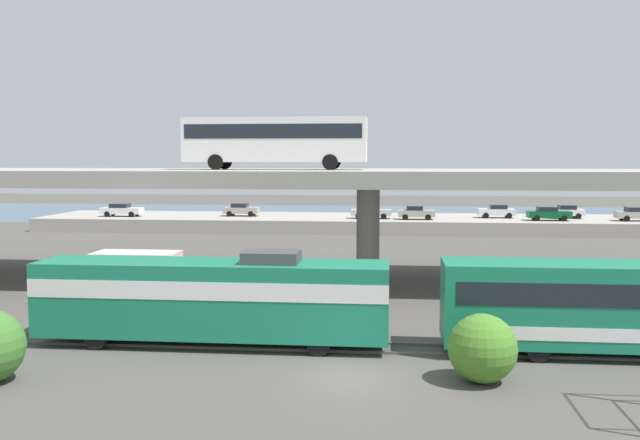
{
  "coord_description": "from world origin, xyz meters",
  "views": [
    {
      "loc": [
        1.5,
        -25.56,
        8.15
      ],
      "look_at": [
        -2.83,
        16.9,
        4.41
      ],
      "focal_mm": 39.37,
      "sensor_mm": 36.0,
      "label": 1
    }
  ],
  "objects_px": {
    "parked_car_0": "(122,210)",
    "parked_car_1": "(497,211)",
    "service_truck_west": "(152,278)",
    "parked_car_3": "(548,213)",
    "parked_car_4": "(241,209)",
    "parked_car_5": "(565,211)",
    "parked_car_2": "(416,212)",
    "parked_car_6": "(371,212)",
    "train_locomotive": "(195,295)",
    "parked_car_7": "(637,214)",
    "transit_bus_on_overpass": "(276,138)"
  },
  "relations": [
    {
      "from": "parked_car_1",
      "to": "parked_car_2",
      "type": "xyz_separation_m",
      "value": [
        -9.17,
        -3.05,
        -0.0
      ]
    },
    {
      "from": "service_truck_west",
      "to": "parked_car_4",
      "type": "xyz_separation_m",
      "value": [
        -4.4,
        43.27,
        0.61
      ]
    },
    {
      "from": "parked_car_0",
      "to": "parked_car_4",
      "type": "xyz_separation_m",
      "value": [
        13.66,
        1.99,
        -0.0
      ]
    },
    {
      "from": "parked_car_3",
      "to": "parked_car_7",
      "type": "height_order",
      "value": "same"
    },
    {
      "from": "parked_car_3",
      "to": "parked_car_0",
      "type": "bearing_deg",
      "value": 179.33
    },
    {
      "from": "parked_car_0",
      "to": "parked_car_6",
      "type": "xyz_separation_m",
      "value": [
        28.82,
        0.06,
        -0.0
      ]
    },
    {
      "from": "parked_car_6",
      "to": "parked_car_7",
      "type": "bearing_deg",
      "value": -0.43
    },
    {
      "from": "parked_car_3",
      "to": "transit_bus_on_overpass",
      "type": "bearing_deg",
      "value": -127.62
    },
    {
      "from": "parked_car_2",
      "to": "parked_car_6",
      "type": "xyz_separation_m",
      "value": [
        -4.99,
        0.7,
        0.0
      ]
    },
    {
      "from": "service_truck_west",
      "to": "parked_car_1",
      "type": "bearing_deg",
      "value": 60.31
    },
    {
      "from": "service_truck_west",
      "to": "parked_car_3",
      "type": "relative_size",
      "value": 1.49
    },
    {
      "from": "train_locomotive",
      "to": "parked_car_0",
      "type": "xyz_separation_m",
      "value": [
        -22.58,
        48.6,
        0.05
      ]
    },
    {
      "from": "parked_car_4",
      "to": "parked_car_6",
      "type": "relative_size",
      "value": 0.9
    },
    {
      "from": "parked_car_2",
      "to": "parked_car_6",
      "type": "bearing_deg",
      "value": 171.99
    },
    {
      "from": "transit_bus_on_overpass",
      "to": "parked_car_4",
      "type": "bearing_deg",
      "value": 105.94
    },
    {
      "from": "service_truck_west",
      "to": "parked_car_6",
      "type": "distance_m",
      "value": 42.72
    },
    {
      "from": "transit_bus_on_overpass",
      "to": "parked_car_1",
      "type": "relative_size",
      "value": 2.93
    },
    {
      "from": "parked_car_5",
      "to": "service_truck_west",
      "type": "bearing_deg",
      "value": 53.48
    },
    {
      "from": "train_locomotive",
      "to": "service_truck_west",
      "type": "relative_size",
      "value": 2.41
    },
    {
      "from": "parked_car_6",
      "to": "train_locomotive",
      "type": "bearing_deg",
      "value": -97.3
    },
    {
      "from": "parked_car_0",
      "to": "parked_car_5",
      "type": "bearing_deg",
      "value": 2.89
    },
    {
      "from": "service_truck_west",
      "to": "parked_car_0",
      "type": "relative_size",
      "value": 1.46
    },
    {
      "from": "parked_car_2",
      "to": "parked_car_1",
      "type": "bearing_deg",
      "value": 18.43
    },
    {
      "from": "service_truck_west",
      "to": "parked_car_7",
      "type": "bearing_deg",
      "value": 46.28
    },
    {
      "from": "parked_car_0",
      "to": "parked_car_1",
      "type": "xyz_separation_m",
      "value": [
        42.97,
        2.41,
        -0.0
      ]
    },
    {
      "from": "transit_bus_on_overpass",
      "to": "parked_car_7",
      "type": "xyz_separation_m",
      "value": [
        33.9,
        32.24,
        -7.25
      ]
    },
    {
      "from": "parked_car_1",
      "to": "parked_car_5",
      "type": "relative_size",
      "value": 1.01
    },
    {
      "from": "parked_car_1",
      "to": "parked_car_4",
      "type": "height_order",
      "value": "same"
    },
    {
      "from": "parked_car_3",
      "to": "parked_car_7",
      "type": "xyz_separation_m",
      "value": [
        9.37,
        0.4,
        0.0
      ]
    },
    {
      "from": "parked_car_1",
      "to": "parked_car_6",
      "type": "relative_size",
      "value": 0.91
    },
    {
      "from": "service_truck_west",
      "to": "parked_car_1",
      "type": "relative_size",
      "value": 1.66
    },
    {
      "from": "parked_car_3",
      "to": "parked_car_5",
      "type": "xyz_separation_m",
      "value": [
        2.51,
        3.11,
        -0.0
      ]
    },
    {
      "from": "parked_car_5",
      "to": "parked_car_7",
      "type": "relative_size",
      "value": 0.9
    },
    {
      "from": "transit_bus_on_overpass",
      "to": "parked_car_5",
      "type": "relative_size",
      "value": 2.96
    },
    {
      "from": "parked_car_1",
      "to": "parked_car_3",
      "type": "distance_m",
      "value": 5.85
    },
    {
      "from": "parked_car_0",
      "to": "parked_car_3",
      "type": "relative_size",
      "value": 1.02
    },
    {
      "from": "train_locomotive",
      "to": "parked_car_4",
      "type": "distance_m",
      "value": 51.37
    },
    {
      "from": "parked_car_2",
      "to": "parked_car_7",
      "type": "xyz_separation_m",
      "value": [
        23.57,
        0.49,
        0.0
      ]
    },
    {
      "from": "transit_bus_on_overpass",
      "to": "parked_car_2",
      "type": "distance_m",
      "value": 34.16
    },
    {
      "from": "service_truck_west",
      "to": "parked_car_3",
      "type": "distance_m",
      "value": 50.55
    },
    {
      "from": "transit_bus_on_overpass",
      "to": "parked_car_7",
      "type": "distance_m",
      "value": 47.34
    },
    {
      "from": "parked_car_5",
      "to": "parked_car_7",
      "type": "distance_m",
      "value": 7.38
    },
    {
      "from": "parked_car_2",
      "to": "parked_car_6",
      "type": "relative_size",
      "value": 0.89
    },
    {
      "from": "parked_car_5",
      "to": "parked_car_7",
      "type": "xyz_separation_m",
      "value": [
        6.86,
        -2.71,
        0.0
      ]
    },
    {
      "from": "parked_car_2",
      "to": "service_truck_west",
      "type": "bearing_deg",
      "value": -111.18
    },
    {
      "from": "parked_car_2",
      "to": "parked_car_4",
      "type": "height_order",
      "value": "same"
    },
    {
      "from": "parked_car_1",
      "to": "parked_car_2",
      "type": "distance_m",
      "value": 9.66
    },
    {
      "from": "parked_car_2",
      "to": "parked_car_3",
      "type": "relative_size",
      "value": 0.88
    },
    {
      "from": "parked_car_2",
      "to": "parked_car_3",
      "type": "xyz_separation_m",
      "value": [
        14.21,
        0.08,
        0.0
      ]
    },
    {
      "from": "train_locomotive",
      "to": "parked_car_1",
      "type": "relative_size",
      "value": 4.01
    }
  ]
}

